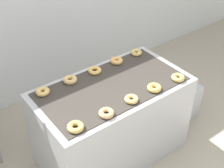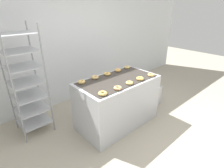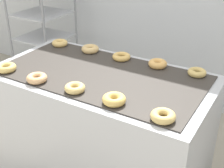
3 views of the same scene
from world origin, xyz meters
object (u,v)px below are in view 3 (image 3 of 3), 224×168
object	(u,v)px
baking_rack_cart	(42,14)
donut_far_rightmost	(197,72)
donut_far_left	(90,49)
donut_near_left	(37,78)
donut_near_right	(114,99)
donut_near_center	(75,88)
donut_far_right	(158,64)
fryer_machine	(102,130)
donut_far_leftmost	(60,43)
donut_far_center	(121,57)
donut_near_leftmost	(6,68)
donut_near_rightmost	(163,116)

from	to	relation	value
baking_rack_cart	donut_far_rightmost	xyz separation A→B (m)	(1.82, -0.55, -0.02)
donut_far_left	donut_far_rightmost	world-z (taller)	donut_far_left
donut_far_left	donut_far_rightmost	distance (m)	0.83
donut_near_left	donut_far_left	xyz separation A→B (m)	(0.00, 0.59, 0.00)
donut_near_right	donut_near_left	bearing A→B (deg)	-178.37
donut_near_center	donut_far_right	bearing A→B (deg)	63.78
baking_rack_cart	donut_far_right	distance (m)	1.64
fryer_machine	donut_far_rightmost	xyz separation A→B (m)	(0.55, 0.30, 0.48)
donut_near_center	donut_far_right	size ratio (longest dim) A/B	0.96
donut_far_leftmost	donut_far_center	bearing A→B (deg)	0.55
donut_far_center	donut_far_rightmost	size ratio (longest dim) A/B	1.10
donut_near_leftmost	donut_near_center	world-z (taller)	donut_near_leftmost
donut_far_left	donut_far_right	size ratio (longest dim) A/B	1.04
donut_near_rightmost	donut_far_right	xyz separation A→B (m)	(-0.28, 0.59, 0.00)
donut_near_center	donut_far_rightmost	bearing A→B (deg)	46.26
donut_far_leftmost	donut_far_left	xyz separation A→B (m)	(0.29, 0.01, 0.00)
donut_near_left	donut_far_right	distance (m)	0.82
donut_near_leftmost	donut_far_center	bearing A→B (deg)	44.87
donut_near_rightmost	baking_rack_cart	bearing A→B (deg)	147.96
donut_far_leftmost	donut_far_center	size ratio (longest dim) A/B	0.94
donut_near_left	donut_near_center	xyz separation A→B (m)	(0.28, 0.02, -0.00)
donut_near_leftmost	donut_near_rightmost	distance (m)	1.13
fryer_machine	donut_near_rightmost	world-z (taller)	donut_near_rightmost
donut_near_rightmost	donut_far_rightmost	xyz separation A→B (m)	(-0.01, 0.60, -0.00)
donut_near_leftmost	donut_near_left	world-z (taller)	same
donut_near_leftmost	donut_far_left	distance (m)	0.64
donut_far_left	donut_near_center	bearing A→B (deg)	-64.19
donut_near_left	donut_far_right	world-z (taller)	donut_far_right
donut_near_center	donut_near_right	world-z (taller)	donut_near_right
donut_near_leftmost	donut_far_right	bearing A→B (deg)	34.17
donut_near_leftmost	donut_near_right	xyz separation A→B (m)	(0.84, 0.00, 0.00)
donut_near_center	donut_far_rightmost	world-z (taller)	donut_near_center
donut_near_right	donut_near_rightmost	xyz separation A→B (m)	(0.29, -0.02, -0.00)
donut_far_leftmost	donut_near_right	bearing A→B (deg)	-33.84
donut_far_leftmost	donut_far_rightmost	distance (m)	1.12
fryer_machine	donut_far_center	world-z (taller)	donut_far_center
donut_near_leftmost	donut_near_rightmost	size ratio (longest dim) A/B	1.04
donut_near_right	donut_far_leftmost	world-z (taller)	donut_near_right
donut_near_right	donut_near_center	bearing A→B (deg)	179.75
donut_near_rightmost	donut_far_center	size ratio (longest dim) A/B	0.98
fryer_machine	baking_rack_cart	size ratio (longest dim) A/B	0.79
fryer_machine	donut_far_center	xyz separation A→B (m)	(0.00, 0.28, 0.48)
donut_near_rightmost	donut_near_right	bearing A→B (deg)	176.96
baking_rack_cart	donut_far_rightmost	bearing A→B (deg)	-16.72
donut_near_leftmost	donut_near_right	size ratio (longest dim) A/B	1.02
baking_rack_cart	donut_near_left	xyz separation A→B (m)	(0.99, -1.15, -0.02)
fryer_machine	donut_far_left	bearing A→B (deg)	133.80
donut_near_leftmost	donut_far_center	xyz separation A→B (m)	(0.57, 0.57, -0.00)
baking_rack_cart	donut_far_center	world-z (taller)	baking_rack_cart
donut_near_leftmost	donut_far_left	bearing A→B (deg)	62.99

